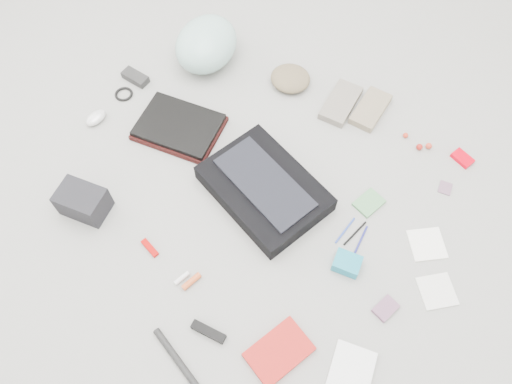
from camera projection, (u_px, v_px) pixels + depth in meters
The scene contains 33 objects.
ground_plane at pixel (256, 198), 1.94m from camera, with size 4.00×4.00×0.00m, color gray.
messenger_bag at pixel (264, 188), 1.92m from camera, with size 0.46×0.33×0.08m, color black.
bag_flap at pixel (264, 183), 1.88m from camera, with size 0.40×0.18×0.01m, color black.
laptop_sleeve at pixel (179, 128), 2.09m from camera, with size 0.34×0.25×0.02m, color black.
laptop at pixel (179, 125), 2.07m from camera, with size 0.33×0.24×0.02m, color black.
bike_helmet at pixel (206, 44), 2.21m from camera, with size 0.26×0.32×0.20m, color #9AC8C0.
beanie at pixel (290, 78), 2.20m from camera, with size 0.18×0.17×0.06m, color brown.
mitten_left at pixel (341, 103), 2.15m from camera, with size 0.11×0.23×0.03m, color gray.
mitten_right at pixel (370, 109), 2.14m from camera, with size 0.11×0.21×0.03m, color #82745C.
power_brick at pixel (135, 77), 2.22m from camera, with size 0.12×0.06×0.03m, color black.
cable_coil at pixel (124, 94), 2.19m from camera, with size 0.08×0.08×0.01m, color black.
mouse at pixel (96, 118), 2.11m from camera, with size 0.06×0.10×0.04m, color silver.
camera_bag at pixel (83, 202), 1.87m from camera, with size 0.17×0.12×0.11m, color black.
multitool at pixel (150, 248), 1.83m from camera, with size 0.08×0.02×0.01m, color #9A0200.
toiletry_tube_white at pixel (182, 278), 1.77m from camera, with size 0.02×0.02×0.06m, color silver.
toiletry_tube_orange at pixel (191, 281), 1.76m from camera, with size 0.02×0.02×0.08m, color #C14E23.
u_lock at pixel (208, 332), 1.67m from camera, with size 0.12×0.03×0.02m, color black.
bike_pump at pixel (178, 360), 1.63m from camera, with size 0.02×0.02×0.25m, color black.
book_red at pixel (279, 352), 1.64m from camera, with size 0.14×0.21×0.02m, color red.
book_white at pixel (350, 377), 1.60m from camera, with size 0.13×0.20×0.02m, color silver.
notepad at pixel (369, 203), 1.92m from camera, with size 0.08×0.11×0.01m, color #4C8350.
pen_blue at pixel (345, 230), 1.87m from camera, with size 0.01×0.01×0.13m, color #273FA0.
pen_black at pixel (355, 233), 1.86m from camera, with size 0.01×0.01×0.13m, color black.
pen_navy at pixel (360, 241), 1.84m from camera, with size 0.01×0.01×0.14m, color navy.
accordion_wallet at pixel (347, 263), 1.78m from camera, with size 0.09×0.08×0.05m, color teal.
card_deck at pixel (386, 308), 1.72m from camera, with size 0.06×0.08×0.02m, color #784E69.
napkin_top at pixel (427, 244), 1.84m from camera, with size 0.12×0.12×0.01m, color white.
napkin_bottom at pixel (437, 291), 1.75m from camera, with size 0.12×0.12×0.01m, color silver.
lollipop_a at pixel (406, 135), 2.07m from camera, with size 0.02×0.02×0.02m, color red.
lollipop_b at pixel (419, 147), 2.04m from camera, with size 0.03×0.03×0.03m, color #9E1812.
lollipop_c at pixel (429, 146), 2.04m from camera, with size 0.03×0.03×0.03m, color red.
altoids_tin at pixel (462, 158), 2.02m from camera, with size 0.08×0.05×0.02m, color red.
stamp_sheet at pixel (445, 188), 1.96m from camera, with size 0.05×0.06×0.00m, color #79566D.
Camera 1 is at (0.46, -0.81, 1.70)m, focal length 35.00 mm.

